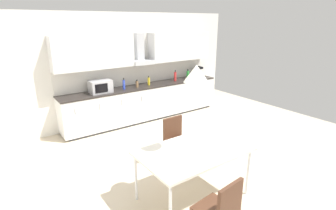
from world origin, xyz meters
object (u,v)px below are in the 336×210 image
(bottle_yellow, at_px, (149,81))
(chair_near_left, at_px, (221,207))
(coffee_maker, at_px, (198,72))
(dining_table, at_px, (194,153))
(bottle_brown, at_px, (137,84))
(bottle_red, at_px, (175,76))
(bottle_green, at_px, (188,75))
(bottle_blue, at_px, (124,85))
(chair_far_right, at_px, (176,137))
(pendant_lamp, at_px, (196,74))
(microwave, at_px, (100,86))

(bottle_yellow, height_order, chair_near_left, bottle_yellow)
(coffee_maker, xyz_separation_m, chair_near_left, (-3.20, -4.02, -0.50))
(dining_table, bearing_deg, bottle_brown, 74.93)
(coffee_maker, distance_m, bottle_red, 0.85)
(bottle_brown, relative_size, bottle_red, 0.64)
(coffee_maker, distance_m, bottle_green, 0.39)
(bottle_green, distance_m, bottle_blue, 2.00)
(bottle_red, height_order, chair_near_left, bottle_red)
(chair_far_right, relative_size, pendant_lamp, 2.72)
(chair_far_right, bearing_deg, pendant_lamp, -111.63)
(bottle_brown, distance_m, bottle_blue, 0.35)
(bottle_yellow, bearing_deg, chair_far_right, -110.47)
(coffee_maker, relative_size, bottle_blue, 1.11)
(bottle_brown, height_order, bottle_yellow, bottle_yellow)
(coffee_maker, distance_m, bottle_brown, 2.04)
(bottle_green, xyz_separation_m, bottle_blue, (-2.00, -0.05, 0.00))
(bottle_brown, height_order, pendant_lamp, pendant_lamp)
(chair_near_left, bearing_deg, bottle_green, 54.95)
(bottle_brown, xyz_separation_m, dining_table, (-0.83, -3.09, -0.25))
(dining_table, relative_size, chair_far_right, 1.72)
(coffee_maker, xyz_separation_m, dining_table, (-2.87, -3.17, -0.32))
(chair_far_right, bearing_deg, bottle_green, 47.08)
(chair_far_right, relative_size, chair_near_left, 1.00)
(microwave, height_order, chair_near_left, microwave)
(bottle_brown, distance_m, bottle_green, 1.65)
(bottle_red, distance_m, chair_far_right, 2.88)
(coffee_maker, bearing_deg, bottle_red, -177.54)
(pendant_lamp, bearing_deg, bottle_blue, 81.12)
(bottle_green, xyz_separation_m, pendant_lamp, (-2.48, -3.15, 0.81))
(chair_near_left, xyz_separation_m, pendant_lamp, (0.33, 0.85, 1.28))
(bottle_green, distance_m, dining_table, 4.02)
(coffee_maker, relative_size, bottle_red, 1.03)
(bottle_green, bearing_deg, bottle_blue, -178.50)
(bottle_blue, bearing_deg, microwave, 175.76)
(bottle_green, bearing_deg, coffee_maker, 2.29)
(bottle_blue, bearing_deg, pendant_lamp, -98.88)
(bottle_green, xyz_separation_m, chair_far_right, (-2.14, -2.30, -0.47))
(chair_near_left, bearing_deg, pendant_lamp, 68.81)
(dining_table, distance_m, chair_far_right, 0.93)
(coffee_maker, relative_size, pendant_lamp, 0.94)
(coffee_maker, xyz_separation_m, bottle_green, (-0.39, -0.02, -0.04))
(dining_table, height_order, pendant_lamp, pendant_lamp)
(bottle_yellow, bearing_deg, microwave, 179.47)
(bottle_brown, xyz_separation_m, bottle_yellow, (0.36, 0.04, 0.02))
(chair_far_right, bearing_deg, coffee_maker, 42.49)
(microwave, height_order, bottle_blue, microwave)
(bottle_yellow, distance_m, chair_near_left, 4.29)
(chair_near_left, bearing_deg, bottle_blue, 78.36)
(microwave, relative_size, bottle_yellow, 2.08)
(bottle_brown, relative_size, dining_table, 0.12)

